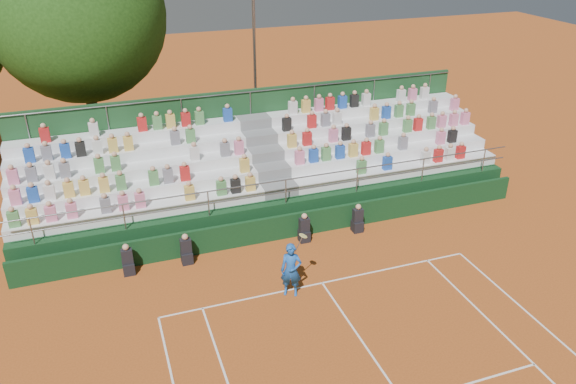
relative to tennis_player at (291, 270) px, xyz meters
name	(u,v)px	position (x,y,z in m)	size (l,w,h in m)	color
ground	(322,283)	(1.20, 0.21, -0.95)	(90.00, 90.00, 0.00)	#AC501C
courtside_wall	(291,226)	(1.20, 3.41, -0.45)	(20.00, 0.15, 1.00)	black
line_officials	(249,240)	(-0.60, 2.96, -0.47)	(9.13, 0.40, 1.19)	black
grandstand	(265,178)	(1.19, 6.65, 0.14)	(20.00, 5.20, 4.40)	black
tennis_player	(291,270)	(0.00, 0.00, 0.00)	(0.94, 0.70, 2.22)	#1855B4
tree_east	(77,15)	(-5.35, 12.59, 6.32)	(7.62, 7.62, 11.09)	#332312
floodlight_mast	(254,41)	(3.00, 14.08, 4.37)	(0.60, 0.25, 9.25)	gray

